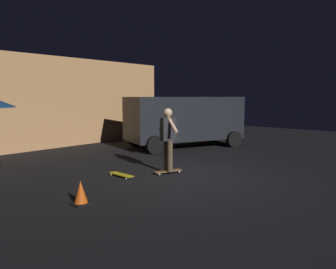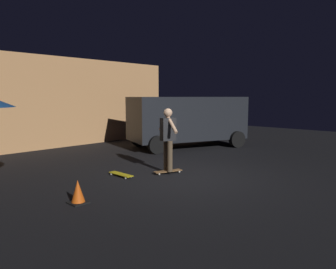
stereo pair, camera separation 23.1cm
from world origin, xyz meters
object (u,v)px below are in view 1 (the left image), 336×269
parked_van (184,118)px  skater (168,135)px  traffic_cone (81,193)px  skateboard_spare (121,175)px  skateboard_ridden (168,171)px

parked_van → skater: parked_van is taller
parked_van → traffic_cone: (-6.82, -2.93, -0.95)m
skateboard_spare → traffic_cone: size_ratio=1.70×
traffic_cone → skater: bearing=7.6°
skateboard_ridden → traffic_cone: 2.99m
skater → traffic_cone: bearing=-172.4°
parked_van → skateboard_spare: parked_van is taller
parked_van → skateboard_ridden: size_ratio=6.21×
skateboard_ridden → skateboard_spare: 1.26m
skateboard_ridden → traffic_cone: bearing=-172.4°
parked_van → skateboard_ridden: 4.75m
skateboard_ridden → skater: size_ratio=0.48×
skater → traffic_cone: size_ratio=3.63×
skateboard_ridden → traffic_cone: size_ratio=1.74×
skateboard_spare → skater: (1.08, -0.65, 0.98)m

